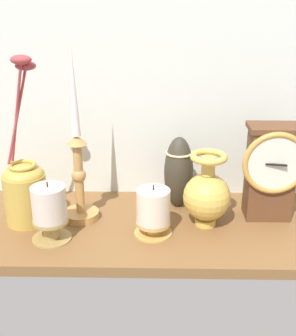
# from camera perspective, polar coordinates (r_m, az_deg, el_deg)

# --- Properties ---
(ground_plane) EXTENTS (1.00, 0.36, 0.02)m
(ground_plane) POSITION_cam_1_polar(r_m,az_deg,el_deg) (1.07, 1.66, -7.57)
(ground_plane) COLOR brown
(back_wall) EXTENTS (1.20, 0.02, 0.65)m
(back_wall) POSITION_cam_1_polar(r_m,az_deg,el_deg) (1.13, 1.79, 12.25)
(back_wall) COLOR silver
(back_wall) RESTS_ON ground_plane
(mantel_clock) EXTENTS (0.15, 0.09, 0.23)m
(mantel_clock) POSITION_cam_1_polar(r_m,az_deg,el_deg) (1.08, 15.20, -0.27)
(mantel_clock) COLOR brown
(mantel_clock) RESTS_ON ground_plane
(candlestick_tall_left) EXTENTS (0.08, 0.08, 0.41)m
(candlestick_tall_left) POSITION_cam_1_polar(r_m,az_deg,el_deg) (1.05, -8.75, 0.04)
(candlestick_tall_left) COLOR tan
(candlestick_tall_left) RESTS_ON ground_plane
(brass_vase_bulbous) EXTENTS (0.11, 0.11, 0.17)m
(brass_vase_bulbous) POSITION_cam_1_polar(r_m,az_deg,el_deg) (1.03, 7.42, -3.34)
(brass_vase_bulbous) COLOR gold
(brass_vase_bulbous) RESTS_ON ground_plane
(brass_vase_jar) EXTENTS (0.10, 0.10, 0.39)m
(brass_vase_jar) POSITION_cam_1_polar(r_m,az_deg,el_deg) (1.07, -15.20, -2.39)
(brass_vase_jar) COLOR gold
(brass_vase_jar) RESTS_ON ground_plane
(pillar_candle_front) EXTENTS (0.09, 0.09, 0.14)m
(pillar_candle_front) POSITION_cam_1_polar(r_m,az_deg,el_deg) (0.99, -12.27, -5.27)
(pillar_candle_front) COLOR #A6894D
(pillar_candle_front) RESTS_ON ground_plane
(pillar_candle_near_clock) EXTENTS (0.08, 0.08, 0.12)m
(pillar_candle_near_clock) POSITION_cam_1_polar(r_m,az_deg,el_deg) (1.00, 0.66, -5.45)
(pillar_candle_near_clock) COLOR tan
(pillar_candle_near_clock) RESTS_ON ground_plane
(tall_ceramic_vase) EXTENTS (0.07, 0.07, 0.18)m
(tall_ceramic_vase) POSITION_cam_1_polar(r_m,az_deg,el_deg) (1.11, 3.86, -0.47)
(tall_ceramic_vase) COLOR #383328
(tall_ceramic_vase) RESTS_ON ground_plane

